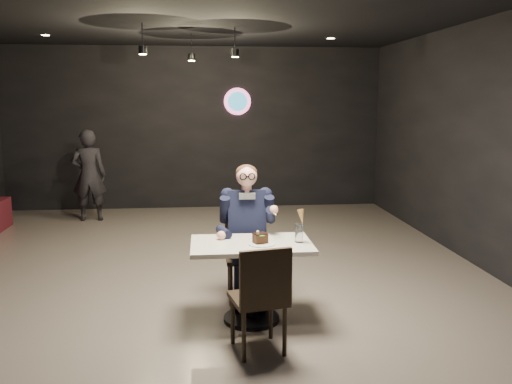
{
  "coord_description": "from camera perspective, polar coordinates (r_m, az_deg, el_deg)",
  "views": [
    {
      "loc": [
        0.15,
        -5.74,
        2.04
      ],
      "look_at": [
        0.67,
        -0.37,
        1.12
      ],
      "focal_mm": 38.0,
      "sensor_mm": 36.0,
      "label": 1
    }
  ],
  "objects": [
    {
      "name": "floor",
      "position": [
        6.09,
        -6.76,
        -9.9
      ],
      "size": [
        9.0,
        9.0,
        0.0
      ],
      "primitive_type": "plane",
      "color": "#6D635B",
      "rests_on": "ground"
    },
    {
      "name": "wall_sign",
      "position": [
        10.23,
        -1.97,
        9.51
      ],
      "size": [
        0.5,
        0.06,
        0.5
      ],
      "primitive_type": null,
      "color": "pink",
      "rests_on": "floor"
    },
    {
      "name": "pendant_lights",
      "position": [
        7.79,
        -6.92,
        15.86
      ],
      "size": [
        1.4,
        1.2,
        0.36
      ],
      "primitive_type": "cube",
      "color": "black",
      "rests_on": "floor"
    },
    {
      "name": "main_table",
      "position": [
        5.07,
        -0.49,
        -9.45
      ],
      "size": [
        1.1,
        0.7,
        0.75
      ],
      "primitive_type": "cube",
      "color": "white",
      "rests_on": "floor"
    },
    {
      "name": "chair_far",
      "position": [
        5.56,
        -1.0,
        -6.77
      ],
      "size": [
        0.42,
        0.46,
        0.92
      ],
      "primitive_type": "cube",
      "color": "black",
      "rests_on": "floor"
    },
    {
      "name": "chair_near",
      "position": [
        4.48,
        0.21,
        -10.94
      ],
      "size": [
        0.5,
        0.54,
        0.92
      ],
      "primitive_type": "cube",
      "rotation": [
        0.0,
        0.0,
        0.2
      ],
      "color": "black",
      "rests_on": "floor"
    },
    {
      "name": "seated_man",
      "position": [
        5.5,
        -1.01,
        -4.17
      ],
      "size": [
        0.6,
        0.8,
        1.44
      ],
      "primitive_type": "cube",
      "color": "black",
      "rests_on": "floor"
    },
    {
      "name": "dessert_plate",
      "position": [
        4.89,
        0.63,
        -5.49
      ],
      "size": [
        0.24,
        0.24,
        0.01
      ],
      "primitive_type": "cylinder",
      "color": "white",
      "rests_on": "main_table"
    },
    {
      "name": "cake_slice",
      "position": [
        4.89,
        0.45,
        -4.91
      ],
      "size": [
        0.14,
        0.13,
        0.08
      ],
      "primitive_type": "cube",
      "rotation": [
        0.0,
        0.0,
        0.35
      ],
      "color": "black",
      "rests_on": "dessert_plate"
    },
    {
      "name": "mint_leaf",
      "position": [
        4.84,
        0.59,
        -4.61
      ],
      "size": [
        0.06,
        0.04,
        0.01
      ],
      "primitive_type": "ellipsoid",
      "color": "#2C8831",
      "rests_on": "cake_slice"
    },
    {
      "name": "sundae_glass",
      "position": [
        4.97,
        4.54,
        -4.34
      ],
      "size": [
        0.07,
        0.07,
        0.17
      ],
      "primitive_type": "cylinder",
      "color": "silver",
      "rests_on": "main_table"
    },
    {
      "name": "wafer_cone",
      "position": [
        4.9,
        4.81,
        -2.61
      ],
      "size": [
        0.08,
        0.08,
        0.13
      ],
      "primitive_type": "cone",
      "rotation": [
        0.0,
        0.0,
        0.26
      ],
      "color": "tan",
      "rests_on": "sundae_glass"
    },
    {
      "name": "passerby",
      "position": [
        9.56,
        -17.18,
        1.69
      ],
      "size": [
        0.59,
        0.42,
        1.55
      ],
      "primitive_type": "imported",
      "rotation": [
        0.0,
        0.0,
        3.23
      ],
      "color": "black",
      "rests_on": "floor"
    }
  ]
}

